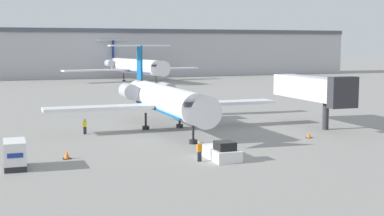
% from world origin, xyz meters
% --- Properties ---
extents(ground_plane, '(600.00, 600.00, 0.00)m').
position_xyz_m(ground_plane, '(0.00, 0.00, 0.00)').
color(ground_plane, gray).
extents(terminal_building, '(180.00, 16.80, 14.20)m').
position_xyz_m(terminal_building, '(0.00, 120.00, 7.13)').
color(terminal_building, '#B2B2B7').
rests_on(terminal_building, ground).
extents(airplane_main, '(26.82, 25.18, 9.59)m').
position_xyz_m(airplane_main, '(-0.10, 17.12, 3.49)').
color(airplane_main, white).
rests_on(airplane_main, ground).
extents(pushback_tug, '(2.11, 4.60, 1.64)m').
position_xyz_m(pushback_tug, '(-0.15, 0.25, 0.59)').
color(pushback_tug, silver).
rests_on(pushback_tug, ground).
extents(luggage_cart, '(1.64, 3.20, 2.21)m').
position_xyz_m(luggage_cart, '(-16.64, 2.32, 1.11)').
color(luggage_cart, '#232326').
rests_on(luggage_cart, ground).
extents(worker_near_tug, '(0.40, 0.24, 1.68)m').
position_xyz_m(worker_near_tug, '(-2.21, -0.12, 0.88)').
color(worker_near_tug, '#232838').
rests_on(worker_near_tug, ground).
extents(worker_by_wing, '(0.40, 0.24, 1.67)m').
position_xyz_m(worker_by_wing, '(-9.14, 16.73, 0.87)').
color(worker_by_wing, '#232838').
rests_on(worker_by_wing, ground).
extents(traffic_cone_left, '(0.68, 0.68, 0.70)m').
position_xyz_m(traffic_cone_left, '(-12.42, 4.59, 0.33)').
color(traffic_cone_left, black).
rests_on(traffic_cone_left, ground).
extents(traffic_cone_right, '(0.56, 0.56, 0.60)m').
position_xyz_m(traffic_cone_right, '(12.42, 6.59, 0.29)').
color(traffic_cone_right, black).
rests_on(traffic_cone_right, ground).
extents(airplane_parked_far_left, '(37.67, 34.56, 11.00)m').
position_xyz_m(airplane_parked_far_left, '(15.33, 96.47, 3.98)').
color(airplane_parked_far_left, white).
rests_on(airplane_parked_far_left, ground).
extents(jet_bridge, '(3.20, 13.73, 6.19)m').
position_xyz_m(jet_bridge, '(17.12, 13.54, 4.45)').
color(jet_bridge, '#2D2D33').
rests_on(jet_bridge, ground).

